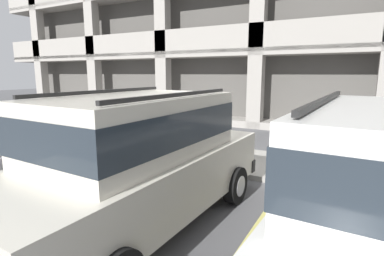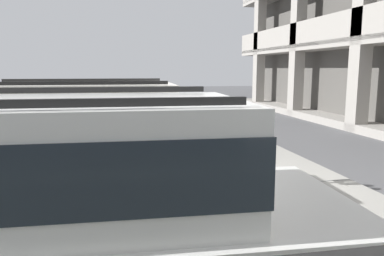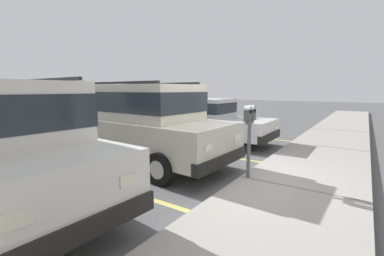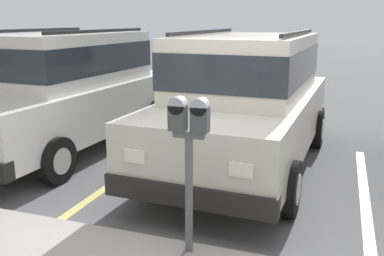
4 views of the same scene
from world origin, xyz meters
name	(u,v)px [view 4 (image 4 of 4)]	position (x,y,z in m)	size (l,w,h in m)	color
ground_plane	(198,248)	(0.00, 0.00, -0.05)	(80.00, 80.00, 0.10)	#565659
parking_stall_lines	(121,177)	(1.63, -1.40, 0.00)	(13.18, 4.80, 0.01)	#DBD16B
silver_suv	(247,96)	(0.07, -2.47, 1.09)	(2.16, 4.86, 2.03)	beige
dark_hatchback	(67,86)	(3.17, -2.44, 1.09)	(2.19, 4.87, 2.03)	silver
parking_meter_near	(189,139)	(-0.03, 0.35, 1.19)	(0.35, 0.12, 1.44)	#595B60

